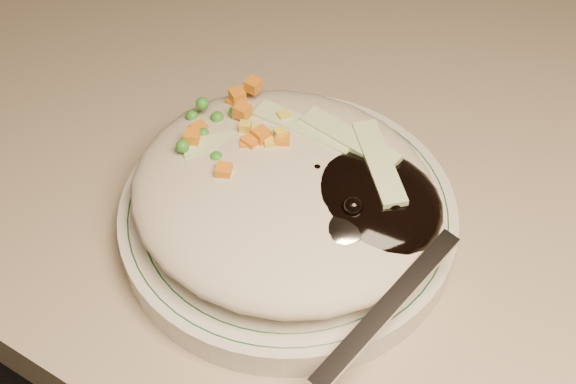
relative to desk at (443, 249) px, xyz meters
The scene contains 4 objects.
desk is the anchor object (origin of this frame).
plate 0.29m from the desk, 105.69° to the right, with size 0.21×0.21×0.02m, color silver.
plate_rim 0.30m from the desk, 105.69° to the right, with size 0.20×0.20×0.00m.
meal 0.31m from the desk, 104.42° to the right, with size 0.20×0.19×0.05m.
Camera 1 is at (0.12, 0.92, 1.15)m, focal length 50.00 mm.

